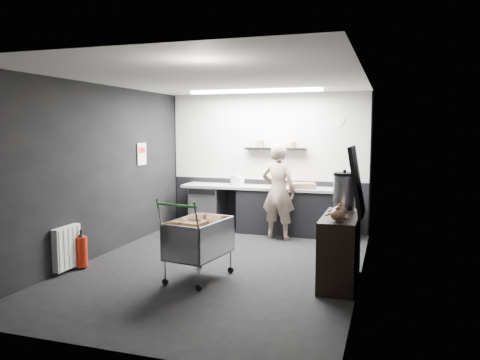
% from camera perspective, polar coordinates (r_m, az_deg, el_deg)
% --- Properties ---
extents(floor, '(5.50, 5.50, 0.00)m').
position_cam_1_polar(floor, '(6.97, -2.58, -10.48)').
color(floor, black).
rests_on(floor, ground).
extents(ceiling, '(5.50, 5.50, 0.00)m').
position_cam_1_polar(ceiling, '(6.71, -2.70, 12.19)').
color(ceiling, silver).
rests_on(ceiling, wall_back).
extents(wall_back, '(5.50, 0.00, 5.50)m').
position_cam_1_polar(wall_back, '(9.32, 3.31, 2.21)').
color(wall_back, black).
rests_on(wall_back, floor).
extents(wall_front, '(5.50, 0.00, 5.50)m').
position_cam_1_polar(wall_front, '(4.26, -15.75, -2.84)').
color(wall_front, black).
rests_on(wall_front, floor).
extents(wall_left, '(0.00, 5.50, 5.50)m').
position_cam_1_polar(wall_left, '(7.64, -16.84, 1.06)').
color(wall_left, black).
rests_on(wall_left, floor).
extents(wall_right, '(0.00, 5.50, 5.50)m').
position_cam_1_polar(wall_right, '(6.29, 14.69, 0.07)').
color(wall_right, black).
rests_on(wall_right, floor).
extents(kitchen_wall_panel, '(3.95, 0.02, 1.70)m').
position_cam_1_polar(kitchen_wall_panel, '(9.28, 3.30, 5.29)').
color(kitchen_wall_panel, silver).
rests_on(kitchen_wall_panel, wall_back).
extents(dado_panel, '(3.95, 0.02, 1.00)m').
position_cam_1_polar(dado_panel, '(9.40, 3.25, -2.97)').
color(dado_panel, black).
rests_on(dado_panel, wall_back).
extents(floating_shelf, '(1.20, 0.22, 0.04)m').
position_cam_1_polar(floating_shelf, '(9.13, 4.33, 3.82)').
color(floating_shelf, black).
rests_on(floating_shelf, wall_back).
extents(wall_clock, '(0.20, 0.03, 0.20)m').
position_cam_1_polar(wall_clock, '(9.02, 12.00, 7.04)').
color(wall_clock, white).
rests_on(wall_clock, wall_back).
extents(poster, '(0.02, 0.30, 0.40)m').
position_cam_1_polar(poster, '(8.71, -11.89, 3.12)').
color(poster, white).
rests_on(poster, wall_left).
extents(poster_red_band, '(0.02, 0.22, 0.10)m').
position_cam_1_polar(poster_red_band, '(8.70, -11.88, 3.58)').
color(poster_red_band, red).
rests_on(poster_red_band, poster).
extents(radiator, '(0.10, 0.50, 0.60)m').
position_cam_1_polar(radiator, '(7.05, -20.37, -7.73)').
color(radiator, white).
rests_on(radiator, wall_left).
extents(ceiling_strip, '(2.40, 0.20, 0.04)m').
position_cam_1_polar(ceiling_strip, '(8.45, 1.80, 10.76)').
color(ceiling_strip, white).
rests_on(ceiling_strip, ceiling).
extents(prep_counter, '(3.20, 0.61, 0.90)m').
position_cam_1_polar(prep_counter, '(9.08, 3.58, -3.58)').
color(prep_counter, black).
rests_on(prep_counter, floor).
extents(person, '(0.70, 0.52, 1.75)m').
position_cam_1_polar(person, '(8.51, 4.69, -1.39)').
color(person, beige).
rests_on(person, floor).
extents(shopping_cart, '(0.74, 1.07, 1.09)m').
position_cam_1_polar(shopping_cart, '(6.30, -5.06, -7.40)').
color(shopping_cart, silver).
rests_on(shopping_cart, floor).
extents(sideboard, '(0.51, 1.20, 1.79)m').
position_cam_1_polar(sideboard, '(6.26, 12.25, -7.16)').
color(sideboard, black).
rests_on(sideboard, floor).
extents(fire_extinguisher, '(0.16, 0.16, 0.54)m').
position_cam_1_polar(fire_extinguisher, '(7.17, -18.75, -8.15)').
color(fire_extinguisher, red).
rests_on(fire_extinguisher, floor).
extents(cardboard_box, '(0.58, 0.51, 0.10)m').
position_cam_1_polar(cardboard_box, '(8.82, 7.53, -0.68)').
color(cardboard_box, '#8F684C').
rests_on(cardboard_box, prep_counter).
extents(pink_tub, '(0.21, 0.21, 0.21)m').
position_cam_1_polar(pink_tub, '(9.19, -0.51, 0.01)').
color(pink_tub, silver).
rests_on(pink_tub, prep_counter).
extents(white_container, '(0.22, 0.20, 0.16)m').
position_cam_1_polar(white_container, '(9.12, -0.23, -0.18)').
color(white_container, white).
rests_on(white_container, prep_counter).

